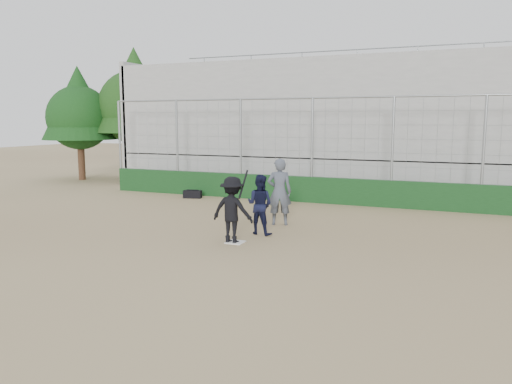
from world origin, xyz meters
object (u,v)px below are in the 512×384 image
at_px(batter_at_plate, 232,210).
at_px(equipment_bag, 193,194).
at_px(umpire, 279,195).
at_px(catcher_crouched, 260,214).

distance_m(batter_at_plate, equipment_bag, 7.81).
xyz_separation_m(umpire, equipment_bag, (-5.09, 3.60, -0.76)).
distance_m(umpire, equipment_bag, 6.28).
height_order(batter_at_plate, umpire, batter_at_plate).
height_order(catcher_crouched, equipment_bag, catcher_crouched).
relative_size(batter_at_plate, catcher_crouched, 1.65).
height_order(catcher_crouched, umpire, umpire).
xyz_separation_m(catcher_crouched, equipment_bag, (-5.03, 5.03, -0.41)).
bearing_deg(equipment_bag, batter_at_plate, -52.56).
bearing_deg(catcher_crouched, umpire, 87.44).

